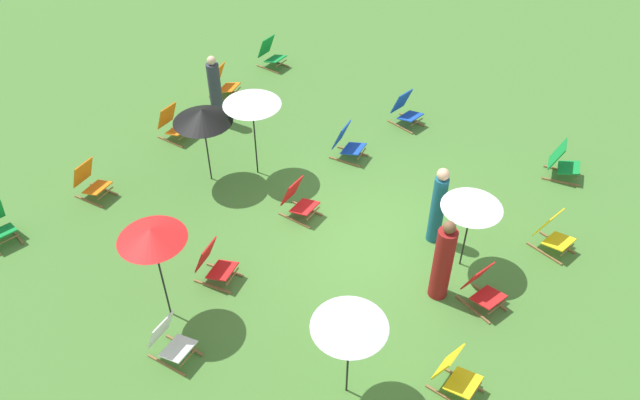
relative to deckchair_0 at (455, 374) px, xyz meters
The scene contains 22 objects.
ground_plane 3.29m from the deckchair_0, 53.65° to the left, with size 40.00×40.00×0.00m, color #477A33.
deckchair_0 is the anchor object (origin of this frame).
deckchair_1 6.02m from the deckchair_0, ahead, with size 0.66×0.86×0.83m.
deckchair_2 10.46m from the deckchair_0, 53.80° to the left, with size 0.49×0.76×0.83m.
deckchair_3 8.09m from the deckchair_0, 91.20° to the left, with size 0.56×0.81×0.83m.
deckchair_4 4.42m from the deckchair_0, 117.38° to the left, with size 0.54×0.80×0.83m.
deckchair_5 4.63m from the deckchair_0, 67.06° to the left, with size 0.49×0.77×0.83m.
deckchair_6 3.79m from the deckchair_0, ahead, with size 0.64×0.85×0.83m.
deckchair_7 7.16m from the deckchair_0, 35.12° to the left, with size 0.61×0.83×0.83m.
deckchair_9 9.51m from the deckchair_0, 63.04° to the left, with size 0.64×0.85×0.83m.
deckchair_10 1.83m from the deckchair_0, 11.37° to the left, with size 0.68×0.87×0.83m.
deckchair_11 6.01m from the deckchair_0, 48.81° to the left, with size 0.58×0.82×0.83m.
deckchair_13 8.51m from the deckchair_0, 74.47° to the left, with size 0.50×0.77×0.83m.
deckchair_14 4.49m from the deckchair_0, 95.32° to the left, with size 0.62×0.84×0.83m.
umbrella_0 2.87m from the deckchair_0, 22.88° to the left, with size 1.06×1.06×1.63m.
umbrella_1 6.44m from the deckchair_0, 67.70° to the left, with size 1.18×1.18×2.02m.
umbrella_2 5.02m from the deckchair_0, 107.74° to the left, with size 1.08×1.08×2.00m.
umbrella_3 6.78m from the deckchair_0, 75.82° to the left, with size 1.20×1.20×1.76m.
umbrella_4 2.10m from the deckchair_0, 126.82° to the left, with size 1.09×1.09×1.84m.
person_0 8.51m from the deckchair_0, 66.73° to the left, with size 0.31×0.31×1.73m.
person_1 3.28m from the deckchair_0, 32.53° to the left, with size 0.36×0.36×1.70m.
person_2 1.92m from the deckchair_0, 33.90° to the left, with size 0.47×0.47×1.71m.
Camera 1 is at (-7.44, -4.03, 8.48)m, focal length 35.05 mm.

